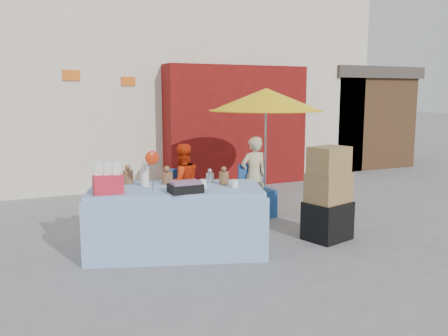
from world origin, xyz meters
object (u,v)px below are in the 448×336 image
market_table (176,219)px  box_stack (328,197)px  chair_right (257,201)px  vendor_beige (254,176)px  vendor_orange (182,184)px  chair_left (185,208)px  umbrella (266,100)px

market_table → box_stack: (2.07, -0.37, 0.17)m
market_table → chair_right: size_ratio=2.81×
chair_right → vendor_beige: size_ratio=0.65×
vendor_orange → vendor_beige: (1.25, 0.00, 0.03)m
market_table → vendor_orange: (0.54, 1.29, 0.19)m
chair_left → chair_right: same height
box_stack → umbrella: bearing=89.2°
market_table → chair_right: market_table is taller
vendor_beige → vendor_orange: bearing=-3.6°
vendor_beige → box_stack: (0.28, -1.66, -0.06)m
chair_right → vendor_orange: vendor_orange is taller
market_table → chair_left: (0.54, 1.16, -0.18)m
vendor_orange → chair_right: bearing=170.3°
umbrella → box_stack: size_ratio=1.62×
box_stack → chair_right: bearing=100.3°
umbrella → box_stack: bearing=-90.8°
umbrella → vendor_beige: bearing=-153.4°
umbrella → chair_left: bearing=-169.6°
umbrella → market_table: bearing=-145.5°
market_table → chair_left: size_ratio=2.81×
market_table → box_stack: market_table is taller
box_stack → chair_left: bearing=135.1°
chair_right → box_stack: bearing=-83.3°
chair_right → vendor_beige: vendor_beige is taller
chair_right → umbrella: (0.30, 0.28, 1.64)m
market_table → chair_left: market_table is taller
chair_right → box_stack: 1.58m
market_table → vendor_beige: market_table is taller
chair_right → vendor_orange: size_ratio=0.69×
vendor_beige → box_stack: bearing=95.9°
chair_left → vendor_orange: vendor_orange is taller
market_table → vendor_beige: bearing=54.1°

